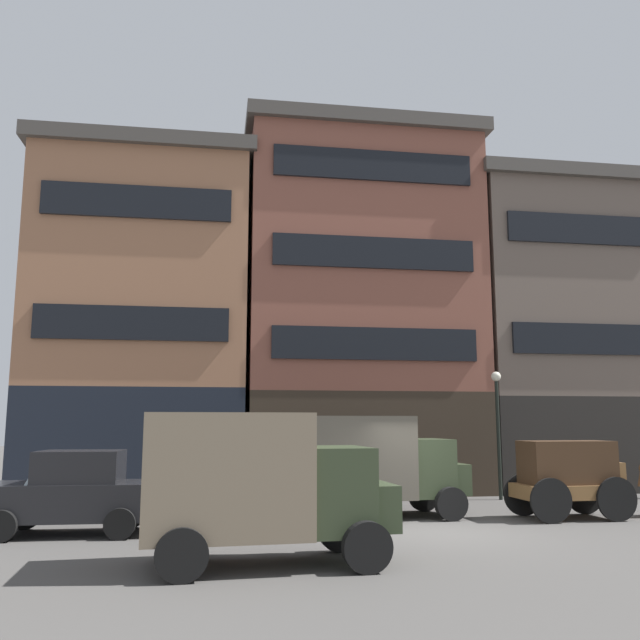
{
  "coord_description": "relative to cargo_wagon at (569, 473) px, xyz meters",
  "views": [
    {
      "loc": [
        -5.11,
        -14.97,
        2.46
      ],
      "look_at": [
        -2.49,
        1.86,
        5.1
      ],
      "focal_mm": 37.19,
      "sensor_mm": 36.0,
      "label": 1
    }
  ],
  "objects": [
    {
      "name": "delivery_truck_near",
      "position": [
        -8.34,
        -4.49,
        0.28
      ],
      "size": [
        4.44,
        2.34,
        2.62
      ],
      "color": "#2D3823",
      "rests_on": "ground_plane"
    },
    {
      "name": "ground_plane",
      "position": [
        -4.03,
        -1.47,
        -1.15
      ],
      "size": [
        120.0,
        120.0,
        0.0
      ],
      "primitive_type": "plane",
      "color": "#4C4947"
    },
    {
      "name": "streetlamp_curbside",
      "position": [
        -0.0,
        4.32,
        1.52
      ],
      "size": [
        0.32,
        0.32,
        4.12
      ],
      "color": "black",
      "rests_on": "ground_plane"
    },
    {
      "name": "delivery_truck_far",
      "position": [
        -4.93,
        0.92,
        0.28
      ],
      "size": [
        4.45,
        2.36,
        2.62
      ],
      "color": "#2D3823",
      "rests_on": "ground_plane"
    },
    {
      "name": "fire_hydrant_curbside",
      "position": [
        1.59,
        3.77,
        -0.72
      ],
      "size": [
        0.24,
        0.24,
        0.83
      ],
      "color": "maroon",
      "rests_on": "ground_plane"
    },
    {
      "name": "building_far_left",
      "position": [
        -11.85,
        7.82,
        4.99
      ],
      "size": [
        7.78,
        5.57,
        12.19
      ],
      "color": "black",
      "rests_on": "ground_plane"
    },
    {
      "name": "building_center_right",
      "position": [
        3.98,
        7.82,
        4.89
      ],
      "size": [
        7.4,
        5.57,
        11.98
      ],
      "color": "black",
      "rests_on": "ground_plane"
    },
    {
      "name": "building_center_left",
      "position": [
        -3.84,
        7.81,
        5.65
      ],
      "size": [
        8.93,
        5.57,
        13.5
      ],
      "color": "#33281E",
      "rests_on": "ground_plane"
    },
    {
      "name": "cargo_wagon",
      "position": [
        0.0,
        0.0,
        0.0
      ],
      "size": [
        2.95,
        1.59,
        1.98
      ],
      "color": "brown",
      "rests_on": "ground_plane"
    },
    {
      "name": "sedan_dark",
      "position": [
        -12.24,
        -0.58,
        -0.23
      ],
      "size": [
        3.74,
        1.94,
        1.83
      ],
      "color": "black",
      "rests_on": "ground_plane"
    }
  ]
}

